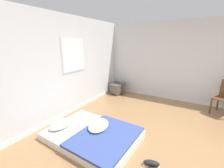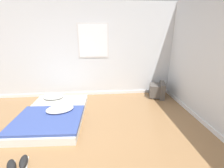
% 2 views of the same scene
% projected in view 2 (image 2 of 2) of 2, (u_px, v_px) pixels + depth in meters
% --- Properties ---
extents(wall_back, '(8.22, 0.08, 2.60)m').
position_uv_depth(wall_back, '(71.00, 52.00, 4.18)').
color(wall_back, silver).
rests_on(wall_back, ground_plane).
extents(mattress_bed, '(1.39, 1.87, 0.30)m').
position_uv_depth(mattress_bed, '(54.00, 114.00, 3.32)').
color(mattress_bed, silver).
rests_on(mattress_bed, ground_plane).
extents(crt_tv, '(0.51, 0.53, 0.45)m').
position_uv_depth(crt_tv, '(158.00, 90.00, 4.36)').
color(crt_tv, '#56514C').
rests_on(crt_tv, ground_plane).
extents(sneaker_pair, '(0.34, 0.34, 0.10)m').
position_uv_depth(sneaker_pair, '(18.00, 164.00, 2.12)').
color(sneaker_pair, silver).
rests_on(sneaker_pair, ground_plane).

